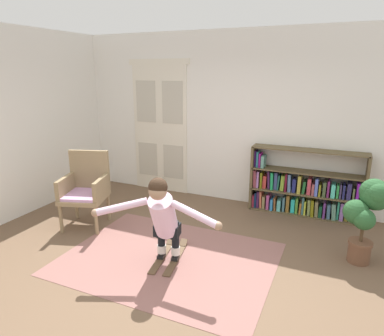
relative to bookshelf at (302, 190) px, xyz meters
name	(u,v)px	position (x,y,z in m)	size (l,w,h in m)	color
ground_plane	(171,275)	(-1.13, -2.39, -0.42)	(7.20, 7.20, 0.00)	brown
back_wall	(240,119)	(-1.13, 0.21, 1.03)	(6.00, 0.10, 2.90)	white
side_wall_left	(1,127)	(-4.13, -1.99, 1.03)	(0.10, 6.00, 2.90)	white
double_door	(160,127)	(-2.65, 0.15, 0.81)	(1.22, 0.05, 2.45)	silver
rug	(169,258)	(-1.32, -2.10, -0.41)	(2.54, 1.92, 0.01)	#8E5F58
bookshelf	(302,190)	(0.00, 0.00, 0.00)	(1.74, 0.30, 1.08)	brown
wicker_chair	(86,187)	(-2.90, -1.69, 0.16)	(0.76, 0.76, 1.10)	#8F7955
potted_plant	(369,207)	(0.86, -1.17, 0.29)	(0.52, 0.50, 1.03)	brown
skis_pair	(169,256)	(-1.32, -2.07, -0.40)	(0.41, 0.85, 0.07)	brown
person_skier	(163,215)	(-1.29, -2.27, 0.25)	(1.45, 0.74, 1.07)	white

